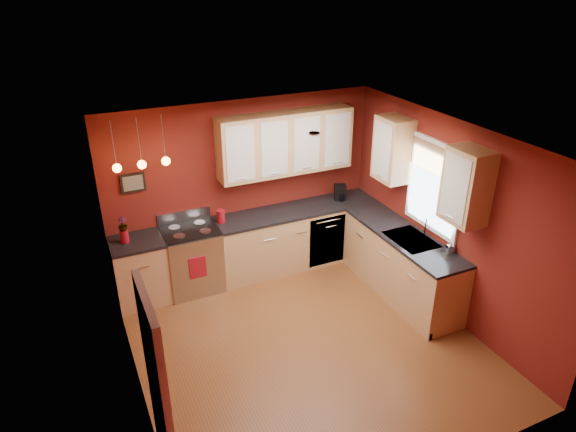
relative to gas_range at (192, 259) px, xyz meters
name	(u,v)px	position (x,y,z in m)	size (l,w,h in m)	color
floor	(307,343)	(0.92, -1.80, -0.48)	(4.20, 4.20, 0.00)	brown
ceiling	(311,143)	(0.92, -1.80, 2.12)	(4.00, 4.20, 0.02)	beige
wall_back	(244,188)	(0.92, 0.30, 0.82)	(4.00, 0.02, 2.60)	maroon
wall_front	(427,373)	(0.92, -3.90, 0.82)	(4.00, 0.02, 2.60)	maroon
wall_left	(127,296)	(-1.08, -1.80, 0.82)	(0.02, 4.20, 2.60)	maroon
wall_right	(448,220)	(2.92, -1.80, 0.82)	(0.02, 4.20, 2.60)	maroon
base_cabinets_back_left	(141,272)	(-0.73, 0.00, -0.03)	(0.70, 0.60, 0.90)	tan
base_cabinets_back_right	(297,237)	(1.65, 0.00, -0.03)	(2.54, 0.60, 0.90)	tan
base_cabinets_right	(401,265)	(2.62, -1.35, -0.03)	(0.60, 2.10, 0.90)	tan
counter_back_left	(136,242)	(-0.73, 0.00, 0.44)	(0.70, 0.62, 0.04)	black
counter_back_right	(297,210)	(1.65, 0.00, 0.44)	(2.54, 0.62, 0.04)	black
counter_right	(404,236)	(2.62, -1.35, 0.44)	(0.62, 2.10, 0.04)	black
gas_range	(192,259)	(0.00, 0.00, 0.00)	(0.76, 0.64, 1.11)	#B0B0B5
dishwasher_front	(327,241)	(2.02, -0.29, -0.03)	(0.60, 0.02, 0.80)	#B0B0B5
sink	(411,241)	(2.62, -1.50, 0.43)	(0.50, 0.70, 0.33)	gray
window	(435,184)	(2.89, -1.50, 1.21)	(0.06, 1.02, 1.22)	white
door_left_wall	(160,399)	(-1.05, -3.00, 0.54)	(0.12, 0.82, 2.05)	white
upper_cabinets_back	(286,143)	(1.52, 0.12, 1.47)	(2.00, 0.35, 0.90)	tan
upper_cabinets_right	(426,166)	(2.75, -1.48, 1.47)	(0.35, 1.95, 0.90)	tan
wall_picture	(133,183)	(-0.63, 0.28, 1.17)	(0.32, 0.03, 0.26)	black
pendant_lights	(142,164)	(-0.53, -0.05, 1.53)	(0.71, 0.11, 0.66)	gray
red_canister	(221,216)	(0.47, 0.05, 0.55)	(0.12, 0.12, 0.19)	maroon
red_vase	(124,236)	(-0.86, 0.02, 0.55)	(0.11, 0.11, 0.18)	maroon
flowers	(123,225)	(-0.86, 0.02, 0.72)	(0.11, 0.11, 0.20)	maroon
coffee_maker	(340,193)	(2.40, 0.02, 0.57)	(0.21, 0.21, 0.25)	black
soap_pump	(450,247)	(2.83, -2.01, 0.54)	(0.08, 0.08, 0.17)	white
dish_towel	(198,268)	(-0.01, -0.33, 0.04)	(0.24, 0.02, 0.32)	maroon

